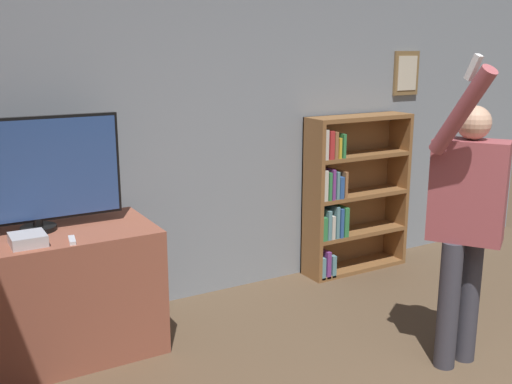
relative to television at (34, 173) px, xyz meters
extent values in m
cube|color=gray|center=(1.62, 0.38, 0.15)|extent=(6.78, 0.06, 2.70)
cube|color=olive|center=(3.36, 0.34, 0.52)|extent=(0.29, 0.02, 0.39)
cube|color=beige|center=(3.36, 0.32, 0.52)|extent=(0.22, 0.01, 0.31)
cube|color=#93513D|center=(0.00, -0.07, -0.78)|extent=(1.37, 0.70, 0.83)
cylinder|color=black|center=(0.00, 0.00, -0.36)|extent=(0.22, 0.22, 0.03)
cylinder|color=black|center=(0.00, 0.00, -0.32)|extent=(0.06, 0.06, 0.05)
cube|color=black|center=(0.00, 0.00, 0.02)|extent=(1.07, 0.04, 0.65)
cube|color=#2D4C8C|center=(0.00, -0.02, 0.02)|extent=(1.03, 0.01, 0.62)
cube|color=silver|center=(-0.11, -0.26, -0.34)|extent=(0.20, 0.20, 0.07)
cube|color=white|center=(0.13, -0.33, -0.36)|extent=(0.06, 0.14, 0.02)
cube|color=brown|center=(2.24, 0.19, -0.51)|extent=(0.04, 0.28, 1.38)
cube|color=brown|center=(3.19, 0.19, -0.51)|extent=(0.04, 0.28, 1.38)
cube|color=brown|center=(2.72, 0.33, -0.51)|extent=(0.99, 0.01, 1.38)
cube|color=brown|center=(2.72, 0.19, -1.18)|extent=(0.92, 0.28, 0.04)
cube|color=brown|center=(2.72, 0.19, -0.85)|extent=(0.92, 0.28, 0.04)
cube|color=brown|center=(2.72, 0.19, -0.51)|extent=(0.92, 0.28, 0.04)
cube|color=brown|center=(2.72, 0.19, -0.16)|extent=(0.92, 0.28, 0.04)
cube|color=brown|center=(2.72, 0.19, 0.17)|extent=(0.92, 0.28, 0.04)
cube|color=#5B8E99|center=(2.28, 0.16, -1.08)|extent=(0.04, 0.21, 0.19)
cube|color=#7A3889|center=(2.33, 0.18, -1.06)|extent=(0.04, 0.25, 0.24)
cube|color=#5B8E99|center=(2.39, 0.18, -1.08)|extent=(0.04, 0.27, 0.19)
cube|color=#338447|center=(2.28, 0.18, -0.73)|extent=(0.04, 0.25, 0.20)
cube|color=#5B8E99|center=(2.33, 0.18, -0.71)|extent=(0.03, 0.26, 0.25)
cube|color=beige|center=(2.37, 0.17, -0.73)|extent=(0.03, 0.24, 0.20)
cube|color=#5B8E99|center=(2.41, 0.17, -0.70)|extent=(0.03, 0.23, 0.28)
cube|color=#2D569E|center=(2.46, 0.17, -0.71)|extent=(0.03, 0.24, 0.26)
cube|color=#338447|center=(2.51, 0.18, -0.71)|extent=(0.04, 0.26, 0.26)
cube|color=beige|center=(2.28, 0.15, -0.36)|extent=(0.04, 0.20, 0.26)
cube|color=#338447|center=(2.32, 0.15, -0.37)|extent=(0.03, 0.20, 0.24)
cube|color=#7A3889|center=(2.36, 0.18, -0.36)|extent=(0.03, 0.25, 0.26)
cube|color=#5B8E99|center=(2.40, 0.16, -0.37)|extent=(0.03, 0.21, 0.23)
cube|color=#2D569E|center=(2.44, 0.18, -0.40)|extent=(0.04, 0.26, 0.19)
cube|color=#99663D|center=(2.49, 0.18, -0.38)|extent=(0.03, 0.26, 0.23)
cube|color=beige|center=(2.27, 0.16, -0.02)|extent=(0.03, 0.22, 0.25)
cube|color=red|center=(2.33, 0.18, -0.03)|extent=(0.04, 0.25, 0.23)
cube|color=#99663D|center=(2.37, 0.16, -0.03)|extent=(0.03, 0.22, 0.22)
cube|color=gold|center=(2.41, 0.17, -0.06)|extent=(0.03, 0.24, 0.17)
cube|color=#338447|center=(2.45, 0.18, -0.04)|extent=(0.03, 0.25, 0.20)
cylinder|color=#383842|center=(2.10, -1.44, -0.79)|extent=(0.13, 0.13, 0.81)
cylinder|color=#383842|center=(2.28, -1.44, -0.79)|extent=(0.13, 0.13, 0.81)
cube|color=#99474C|center=(2.19, -1.44, -0.08)|extent=(0.42, 0.48, 0.61)
sphere|color=tan|center=(2.19, -1.44, 0.32)|extent=(0.20, 0.20, 0.20)
cylinder|color=#99474C|center=(2.43, -1.44, -0.10)|extent=(0.09, 0.09, 0.56)
cylinder|color=#99474C|center=(1.95, -1.55, 0.41)|extent=(0.09, 0.40, 0.51)
cube|color=white|center=(1.95, -1.61, 0.65)|extent=(0.04, 0.09, 0.14)
camera|label=1|loc=(-0.62, -3.79, 0.74)|focal=42.00mm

